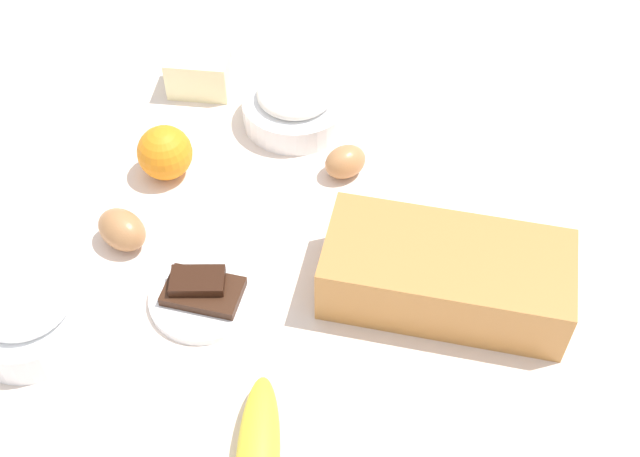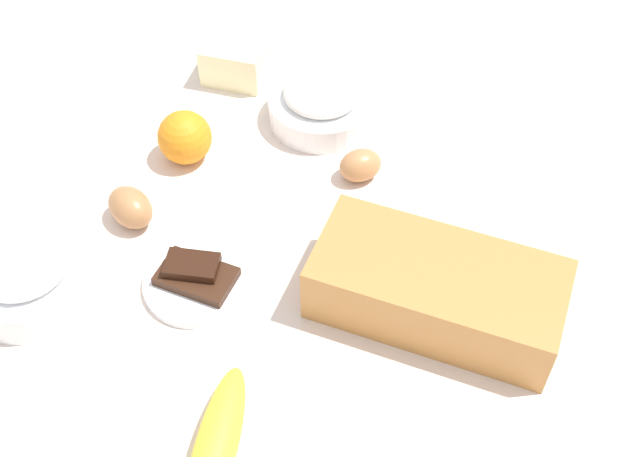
{
  "view_description": "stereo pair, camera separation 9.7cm",
  "coord_description": "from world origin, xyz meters",
  "px_view_note": "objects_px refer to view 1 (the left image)",
  "views": [
    {
      "loc": [
        -0.23,
        0.59,
        0.77
      ],
      "look_at": [
        0.0,
        0.0,
        0.04
      ],
      "focal_mm": 45.14,
      "sensor_mm": 36.0,
      "label": 1
    },
    {
      "loc": [
        -0.31,
        0.55,
        0.77
      ],
      "look_at": [
        0.0,
        0.0,
        0.04
      ],
      "focal_mm": 45.14,
      "sensor_mm": 36.0,
      "label": 2
    }
  ],
  "objects_px": {
    "sugar_bowl": "(28,311)",
    "egg_near_butter": "(122,230)",
    "butter_block": "(200,73)",
    "egg_beside_bowl": "(345,162)",
    "chocolate_plate": "(203,294)",
    "flour_bowl": "(295,104)",
    "orange_fruit": "(165,153)",
    "loaf_pan": "(446,274)"
  },
  "relations": [
    {
      "from": "orange_fruit",
      "to": "egg_beside_bowl",
      "type": "bearing_deg",
      "value": -159.64
    },
    {
      "from": "loaf_pan",
      "to": "orange_fruit",
      "type": "xyz_separation_m",
      "value": [
        0.4,
        -0.07,
        -0.01
      ]
    },
    {
      "from": "orange_fruit",
      "to": "sugar_bowl",
      "type": "bearing_deg",
      "value": 85.01
    },
    {
      "from": "butter_block",
      "to": "sugar_bowl",
      "type": "bearing_deg",
      "value": 91.54
    },
    {
      "from": "orange_fruit",
      "to": "egg_beside_bowl",
      "type": "distance_m",
      "value": 0.24
    },
    {
      "from": "loaf_pan",
      "to": "egg_beside_bowl",
      "type": "height_order",
      "value": "loaf_pan"
    },
    {
      "from": "flour_bowl",
      "to": "butter_block",
      "type": "xyz_separation_m",
      "value": [
        0.16,
        -0.01,
        -0.0
      ]
    },
    {
      "from": "loaf_pan",
      "to": "sugar_bowl",
      "type": "distance_m",
      "value": 0.47
    },
    {
      "from": "loaf_pan",
      "to": "flour_bowl",
      "type": "xyz_separation_m",
      "value": [
        0.28,
        -0.23,
        -0.01
      ]
    },
    {
      "from": "flour_bowl",
      "to": "chocolate_plate",
      "type": "bearing_deg",
      "value": 92.95
    },
    {
      "from": "chocolate_plate",
      "to": "orange_fruit",
      "type": "bearing_deg",
      "value": -51.25
    },
    {
      "from": "chocolate_plate",
      "to": "flour_bowl",
      "type": "bearing_deg",
      "value": -87.05
    },
    {
      "from": "flour_bowl",
      "to": "chocolate_plate",
      "type": "height_order",
      "value": "flour_bowl"
    },
    {
      "from": "butter_block",
      "to": "egg_near_butter",
      "type": "distance_m",
      "value": 0.31
    },
    {
      "from": "egg_near_butter",
      "to": "egg_beside_bowl",
      "type": "relative_size",
      "value": 1.17
    },
    {
      "from": "loaf_pan",
      "to": "egg_beside_bowl",
      "type": "relative_size",
      "value": 5.14
    },
    {
      "from": "butter_block",
      "to": "egg_beside_bowl",
      "type": "relative_size",
      "value": 1.56
    },
    {
      "from": "orange_fruit",
      "to": "egg_beside_bowl",
      "type": "xyz_separation_m",
      "value": [
        -0.22,
        -0.08,
        -0.01
      ]
    },
    {
      "from": "sugar_bowl",
      "to": "chocolate_plate",
      "type": "relative_size",
      "value": 1.16
    },
    {
      "from": "egg_beside_bowl",
      "to": "egg_near_butter",
      "type": "bearing_deg",
      "value": 44.5
    },
    {
      "from": "flour_bowl",
      "to": "egg_beside_bowl",
      "type": "height_order",
      "value": "flour_bowl"
    },
    {
      "from": "sugar_bowl",
      "to": "egg_beside_bowl",
      "type": "distance_m",
      "value": 0.44
    },
    {
      "from": "chocolate_plate",
      "to": "butter_block",
      "type": "bearing_deg",
      "value": -63.25
    },
    {
      "from": "egg_near_butter",
      "to": "chocolate_plate",
      "type": "relative_size",
      "value": 0.52
    },
    {
      "from": "sugar_bowl",
      "to": "egg_beside_bowl",
      "type": "relative_size",
      "value": 2.61
    },
    {
      "from": "egg_beside_bowl",
      "to": "butter_block",
      "type": "bearing_deg",
      "value": -19.37
    },
    {
      "from": "loaf_pan",
      "to": "chocolate_plate",
      "type": "xyz_separation_m",
      "value": [
        0.26,
        0.11,
        -0.03
      ]
    },
    {
      "from": "sugar_bowl",
      "to": "egg_near_butter",
      "type": "height_order",
      "value": "sugar_bowl"
    },
    {
      "from": "butter_block",
      "to": "egg_near_butter",
      "type": "bearing_deg",
      "value": 98.26
    },
    {
      "from": "butter_block",
      "to": "egg_near_butter",
      "type": "height_order",
      "value": "butter_block"
    },
    {
      "from": "flour_bowl",
      "to": "chocolate_plate",
      "type": "relative_size",
      "value": 1.16
    },
    {
      "from": "egg_near_butter",
      "to": "egg_beside_bowl",
      "type": "height_order",
      "value": "egg_near_butter"
    },
    {
      "from": "orange_fruit",
      "to": "chocolate_plate",
      "type": "bearing_deg",
      "value": 128.75
    },
    {
      "from": "orange_fruit",
      "to": "chocolate_plate",
      "type": "xyz_separation_m",
      "value": [
        -0.14,
        0.17,
        -0.03
      ]
    },
    {
      "from": "egg_beside_bowl",
      "to": "chocolate_plate",
      "type": "height_order",
      "value": "egg_beside_bowl"
    },
    {
      "from": "egg_near_butter",
      "to": "egg_beside_bowl",
      "type": "bearing_deg",
      "value": -135.5
    },
    {
      "from": "sugar_bowl",
      "to": "orange_fruit",
      "type": "bearing_deg",
      "value": -94.99
    },
    {
      "from": "loaf_pan",
      "to": "egg_near_butter",
      "type": "bearing_deg",
      "value": 0.38
    },
    {
      "from": "flour_bowl",
      "to": "sugar_bowl",
      "type": "bearing_deg",
      "value": 71.63
    },
    {
      "from": "loaf_pan",
      "to": "chocolate_plate",
      "type": "relative_size",
      "value": 2.28
    },
    {
      "from": "orange_fruit",
      "to": "loaf_pan",
      "type": "bearing_deg",
      "value": 170.47
    },
    {
      "from": "sugar_bowl",
      "to": "flour_bowl",
      "type": "bearing_deg",
      "value": -108.37
    }
  ]
}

